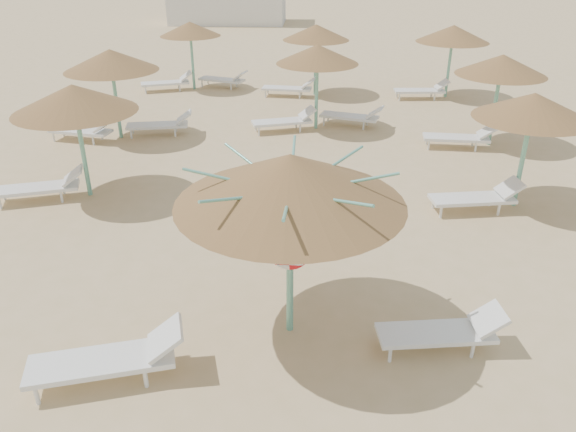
{
  "coord_description": "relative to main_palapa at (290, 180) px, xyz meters",
  "views": [
    {
      "loc": [
        0.58,
        -7.14,
        5.71
      ],
      "look_at": [
        0.1,
        1.62,
        1.3
      ],
      "focal_mm": 35.0,
      "sensor_mm": 36.0,
      "label": 1
    }
  ],
  "objects": [
    {
      "name": "ground",
      "position": [
        -0.21,
        -0.14,
        -2.61
      ],
      "size": [
        120.0,
        120.0,
        0.0
      ],
      "primitive_type": "plane",
      "color": "tan",
      "rests_on": "ground"
    },
    {
      "name": "main_palapa",
      "position": [
        0.0,
        0.0,
        0.0
      ],
      "size": [
        3.35,
        3.35,
        3.0
      ],
      "color": "#66B19B",
      "rests_on": "ground"
    },
    {
      "name": "lounger_main_a",
      "position": [
        -2.45,
        -1.27,
        -2.24
      ],
      "size": [
        2.27,
        1.23,
        0.79
      ],
      "rotation": [
        0.0,
        0.0,
        0.28
      ],
      "color": "white",
      "rests_on": "ground"
    },
    {
      "name": "lounger_main_b",
      "position": [
        2.36,
        -0.35,
        -2.28
      ],
      "size": [
        1.96,
        0.81,
        0.69
      ],
      "rotation": [
        0.0,
        0.0,
        0.13
      ],
      "color": "white",
      "rests_on": "ground"
    },
    {
      "name": "palapa_field",
      "position": [
        -0.11,
        10.3,
        -0.31
      ],
      "size": [
        14.74,
        13.19,
        2.71
      ],
      "color": "#66B19B",
      "rests_on": "ground"
    }
  ]
}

